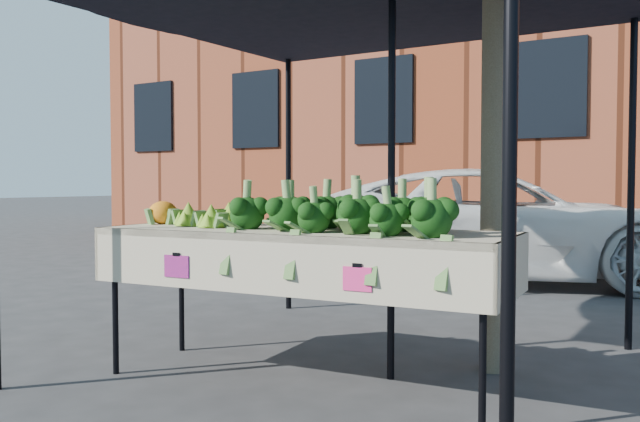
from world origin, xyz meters
The scene contains 8 objects.
ground centered at (0.00, 0.00, 0.00)m, with size 90.00×90.00×0.00m, color #2A2A2C.
table centered at (0.06, -0.14, 0.45)m, with size 2.46×1.02×0.90m.
canopy centered at (0.10, 0.31, 1.37)m, with size 3.16×3.16×2.74m, color black, non-canonical shape.
broccoli_heap centered at (0.34, -0.12, 1.03)m, with size 1.38×0.58×0.27m, color black.
romanesco_cluster centered at (-0.60, -0.11, 1.00)m, with size 0.44×0.58×0.21m, color #78B131.
cauliflower_pair centered at (-0.99, -0.19, 0.99)m, with size 0.21×0.21×0.19m, color orange.
vehicle centered at (-0.29, 4.56, 2.40)m, with size 2.21×1.33×4.80m, color white.
building_left centered at (-5.00, 12.00, 4.50)m, with size 12.00×8.00×9.00m, color maroon.
Camera 1 is at (2.20, -3.36, 1.17)m, focal length 37.84 mm.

